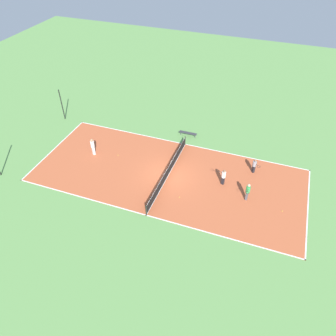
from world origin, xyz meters
The scene contains 12 objects.
ground_plane centered at (0.00, 0.00, 0.00)m, with size 80.00×80.00×0.00m, color #60934C.
court_surface centered at (0.00, 0.00, 0.01)m, with size 10.54×24.81×0.02m.
tennis_net centered at (0.00, 0.00, 0.53)m, with size 10.34×0.10×1.01m.
bench centered at (6.74, 0.17, 0.39)m, with size 0.36×1.89×0.45m.
player_baseline_gray centered at (3.15, -7.33, 0.87)m, with size 0.91×0.88×1.49m.
player_far_white centered at (0.58, -5.00, 0.95)m, with size 0.58×0.99×1.62m.
player_far_green centered at (-0.64, -7.33, 1.04)m, with size 0.94×0.37×1.75m.
player_near_white centered at (0.46, 8.04, 1.09)m, with size 0.49×0.49×1.85m.
tennis_ball_midcourt centered at (-2.38, -1.92, 0.06)m, with size 0.07×0.07×0.07m, color #CCE033.
tennis_ball_near_net centered at (-1.02, -10.36, 0.06)m, with size 0.07×0.07×0.07m, color #CCE033.
tennis_ball_right_alley centered at (1.10, 5.71, 0.06)m, with size 0.07×0.07×0.07m, color #CCE033.
fence_post_back_right centered at (5.25, 14.63, 1.83)m, with size 0.12×0.12×3.67m.
Camera 1 is at (-21.39, -7.79, 20.10)m, focal length 35.00 mm.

